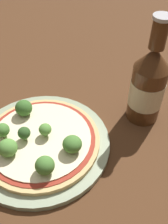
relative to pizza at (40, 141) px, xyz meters
The scene contains 11 objects.
ground_plane 0.03m from the pizza, behind, with size 3.00×3.00×0.00m, color #4C2D19.
plate 0.01m from the pizza, 139.38° to the right, with size 0.27×0.27×0.01m.
pizza is the anchor object (origin of this frame).
broccoli_floret_0 0.07m from the pizza, 19.81° to the left, with size 0.03×0.03×0.03m.
broccoli_floret_1 0.08m from the pizza, 162.99° to the left, with size 0.03×0.03×0.03m.
broccoli_floret_2 0.03m from the pizza, 76.71° to the left, with size 0.02×0.02×0.03m.
broccoli_floret_3 0.08m from the pizza, 31.68° to the right, with size 0.03×0.03×0.03m.
broccoli_floret_4 0.04m from the pizza, 139.18° to the right, with size 0.02×0.02×0.03m.
broccoli_floret_5 0.06m from the pizza, 101.93° to the right, with size 0.03×0.03×0.03m.
broccoli_floret_6 0.07m from the pizza, 141.63° to the right, with size 0.03×0.03×0.03m.
beer_bottle 0.23m from the pizza, 65.68° to the left, with size 0.07×0.07×0.22m.
Camera 1 is at (0.29, -0.17, 0.40)m, focal length 42.00 mm.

